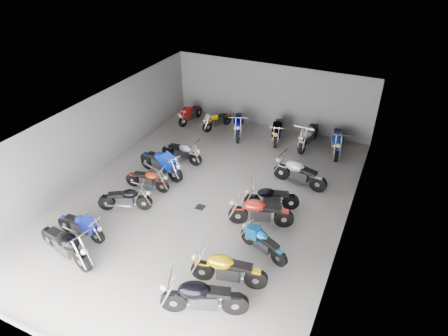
% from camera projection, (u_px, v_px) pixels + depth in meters
% --- Properties ---
extents(ground, '(14.00, 14.00, 0.00)m').
position_uv_depth(ground, '(207.00, 200.00, 15.02)').
color(ground, '#9C9994').
rests_on(ground, ground).
extents(wall_back, '(10.00, 0.10, 3.20)m').
position_uv_depth(wall_back, '(271.00, 96.00, 19.55)').
color(wall_back, slate).
rests_on(wall_back, ground).
extents(wall_left, '(0.10, 14.00, 3.20)m').
position_uv_depth(wall_left, '(94.00, 136.00, 15.96)').
color(wall_left, slate).
rests_on(wall_left, ground).
extents(wall_right, '(0.10, 14.00, 3.20)m').
position_uv_depth(wall_right, '(349.00, 199.00, 12.39)').
color(wall_right, slate).
rests_on(wall_right, ground).
extents(ceiling, '(10.00, 14.00, 0.04)m').
position_uv_depth(ceiling, '(204.00, 122.00, 13.31)').
color(ceiling, black).
rests_on(ceiling, wall_back).
extents(drain_grate, '(0.32, 0.32, 0.01)m').
position_uv_depth(drain_grate, '(200.00, 207.00, 14.64)').
color(drain_grate, black).
rests_on(drain_grate, ground).
extents(motorcycle_left_a, '(2.37, 0.69, 1.05)m').
position_uv_depth(motorcycle_left_a, '(65.00, 245.00, 12.13)').
color(motorcycle_left_a, black).
rests_on(motorcycle_left_a, ground).
extents(motorcycle_left_b, '(1.92, 0.38, 0.85)m').
position_uv_depth(motorcycle_left_b, '(81.00, 226.00, 13.05)').
color(motorcycle_left_b, black).
rests_on(motorcycle_left_b, ground).
extents(motorcycle_left_c, '(1.84, 0.93, 0.86)m').
position_uv_depth(motorcycle_left_c, '(126.00, 199.00, 14.29)').
color(motorcycle_left_c, black).
rests_on(motorcycle_left_c, ground).
extents(motorcycle_left_d, '(1.86, 0.41, 0.82)m').
position_uv_depth(motorcycle_left_d, '(148.00, 179.00, 15.40)').
color(motorcycle_left_d, black).
rests_on(motorcycle_left_d, ground).
extents(motorcycle_left_e, '(2.31, 0.72, 1.03)m').
position_uv_depth(motorcycle_left_e, '(161.00, 163.00, 16.18)').
color(motorcycle_left_e, black).
rests_on(motorcycle_left_e, ground).
extents(motorcycle_left_f, '(1.98, 0.42, 0.87)m').
position_uv_depth(motorcycle_left_f, '(182.00, 152.00, 17.15)').
color(motorcycle_left_f, black).
rests_on(motorcycle_left_f, ground).
extents(motorcycle_right_a, '(2.25, 1.03, 1.04)m').
position_uv_depth(motorcycle_right_a, '(203.00, 297.00, 10.46)').
color(motorcycle_right_a, black).
rests_on(motorcycle_right_a, ground).
extents(motorcycle_right_b, '(2.22, 0.68, 0.99)m').
position_uv_depth(motorcycle_right_b, '(228.00, 270.00, 11.32)').
color(motorcycle_right_b, black).
rests_on(motorcycle_right_b, ground).
extents(motorcycle_right_c, '(1.78, 0.81, 0.82)m').
position_uv_depth(motorcycle_right_c, '(263.00, 242.00, 12.40)').
color(motorcycle_right_c, black).
rests_on(motorcycle_right_c, ground).
extents(motorcycle_right_d, '(2.18, 0.85, 0.99)m').
position_uv_depth(motorcycle_right_d, '(260.00, 212.00, 13.54)').
color(motorcycle_right_d, black).
rests_on(motorcycle_right_d, ground).
extents(motorcycle_right_e, '(1.88, 0.96, 0.89)m').
position_uv_depth(motorcycle_right_e, '(271.00, 198.00, 14.31)').
color(motorcycle_right_e, black).
rests_on(motorcycle_right_e, ground).
extents(motorcycle_right_f, '(2.23, 0.54, 0.98)m').
position_uv_depth(motorcycle_right_f, '(299.00, 173.00, 15.60)').
color(motorcycle_right_f, black).
rests_on(motorcycle_right_f, ground).
extents(motorcycle_back_a, '(0.44, 1.93, 0.85)m').
position_uv_depth(motorcycle_back_a, '(190.00, 114.00, 20.51)').
color(motorcycle_back_a, black).
rests_on(motorcycle_back_a, ground).
extents(motorcycle_back_b, '(0.85, 1.74, 0.81)m').
position_uv_depth(motorcycle_back_b, '(217.00, 120.00, 19.89)').
color(motorcycle_back_b, black).
rests_on(motorcycle_back_b, ground).
extents(motorcycle_back_c, '(1.01, 2.28, 1.05)m').
position_uv_depth(motorcycle_back_c, '(239.00, 124.00, 19.21)').
color(motorcycle_back_c, black).
rests_on(motorcycle_back_c, ground).
extents(motorcycle_back_d, '(0.68, 2.20, 0.98)m').
position_uv_depth(motorcycle_back_d, '(277.00, 130.00, 18.80)').
color(motorcycle_back_d, black).
rests_on(motorcycle_back_d, ground).
extents(motorcycle_back_e, '(0.51, 2.38, 1.04)m').
position_uv_depth(motorcycle_back_e, '(309.00, 135.00, 18.26)').
color(motorcycle_back_e, black).
rests_on(motorcycle_back_e, ground).
extents(motorcycle_back_f, '(0.69, 2.35, 1.04)m').
position_uv_depth(motorcycle_back_f, '(337.00, 141.00, 17.76)').
color(motorcycle_back_f, black).
rests_on(motorcycle_back_f, ground).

